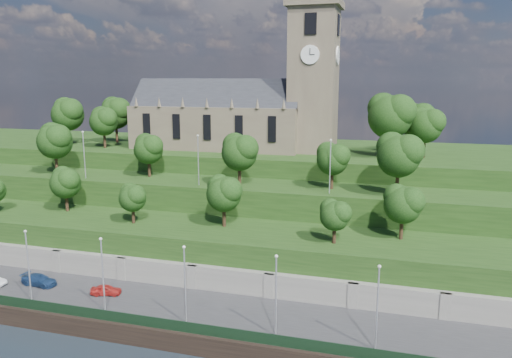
% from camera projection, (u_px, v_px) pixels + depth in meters
% --- Properties ---
extents(ground, '(320.00, 320.00, 0.00)m').
position_uv_depth(ground, '(110.00, 341.00, 54.28)').
color(ground, black).
rests_on(ground, ground).
extents(promenade, '(160.00, 12.00, 2.00)m').
position_uv_depth(promenade, '(137.00, 308.00, 59.74)').
color(promenade, '#2D2D30').
rests_on(promenade, ground).
extents(quay_wall, '(160.00, 0.50, 2.20)m').
position_uv_depth(quay_wall, '(109.00, 332.00, 54.02)').
color(quay_wall, black).
rests_on(quay_wall, ground).
extents(fence, '(160.00, 0.10, 1.20)m').
position_uv_depth(fence, '(111.00, 316.00, 54.34)').
color(fence, black).
rests_on(fence, promenade).
extents(retaining_wall, '(160.00, 2.10, 5.00)m').
position_uv_depth(retaining_wall, '(159.00, 278.00, 65.07)').
color(retaining_wall, slate).
rests_on(retaining_wall, ground).
extents(embankment_lower, '(160.00, 12.00, 8.00)m').
position_uv_depth(embankment_lower, '(178.00, 252.00, 70.45)').
color(embankment_lower, '#1B3712').
rests_on(embankment_lower, ground).
extents(embankment_upper, '(160.00, 10.00, 12.00)m').
position_uv_depth(embankment_upper, '(207.00, 218.00, 80.42)').
color(embankment_upper, '#1B3712').
rests_on(embankment_upper, ground).
extents(hilltop, '(160.00, 32.00, 15.00)m').
position_uv_depth(hilltop, '(245.00, 183.00, 99.91)').
color(hilltop, '#1B3712').
rests_on(hilltop, ground).
extents(church, '(38.60, 12.35, 27.60)m').
position_uv_depth(church, '(243.00, 109.00, 92.96)').
color(church, brown).
rests_on(church, hilltop).
extents(trees_lower, '(63.91, 8.21, 7.20)m').
position_uv_depth(trees_lower, '(196.00, 194.00, 68.59)').
color(trees_lower, black).
rests_on(trees_lower, embankment_lower).
extents(trees_upper, '(62.73, 8.38, 8.86)m').
position_uv_depth(trees_upper, '(222.00, 148.00, 76.29)').
color(trees_upper, black).
rests_on(trees_upper, embankment_upper).
extents(trees_hilltop, '(74.25, 15.66, 10.78)m').
position_uv_depth(trees_hilltop, '(251.00, 116.00, 91.09)').
color(trees_hilltop, black).
rests_on(trees_hilltop, hilltop).
extents(lamp_posts_promenade, '(60.36, 0.36, 8.81)m').
position_uv_depth(lamp_posts_promenade, '(103.00, 270.00, 55.80)').
color(lamp_posts_promenade, '#B2B2B7').
rests_on(lamp_posts_promenade, promenade).
extents(lamp_posts_upper, '(40.36, 0.36, 7.79)m').
position_uv_depth(lamp_posts_upper, '(198.00, 156.00, 75.53)').
color(lamp_posts_upper, '#B2B2B7').
rests_on(lamp_posts_upper, embankment_upper).
extents(car_left, '(3.94, 2.39, 1.25)m').
position_uv_depth(car_left, '(106.00, 290.00, 61.02)').
color(car_left, '#AE211D').
rests_on(car_left, promenade).
extents(car_right, '(4.94, 2.34, 1.39)m').
position_uv_depth(car_right, '(39.00, 280.00, 63.85)').
color(car_right, navy).
rests_on(car_right, promenade).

